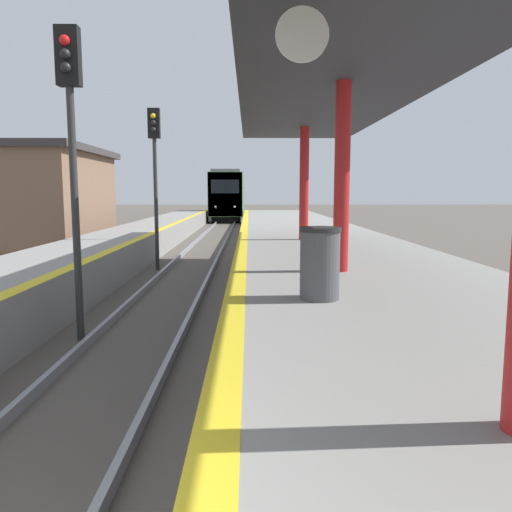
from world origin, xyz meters
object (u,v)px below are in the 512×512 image
object	(u,v)px
train	(229,195)
signal_mid	(155,159)
signal_near	(71,127)
trash_bin	(320,263)

from	to	relation	value
train	signal_mid	bearing A→B (deg)	-91.89
signal_near	trash_bin	size ratio (longest dim) A/B	5.04
train	signal_mid	size ratio (longest dim) A/B	3.54
train	signal_near	world-z (taller)	signal_near
signal_mid	trash_bin	xyz separation A→B (m)	(3.87, -8.94, -1.98)
train	signal_near	bearing A→B (deg)	-91.38
signal_near	signal_mid	world-z (taller)	same
train	signal_mid	xyz separation A→B (m)	(-1.05, -31.95, 1.29)
signal_mid	trash_bin	world-z (taller)	signal_mid
train	signal_near	xyz separation A→B (m)	(-0.95, -39.52, 1.29)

